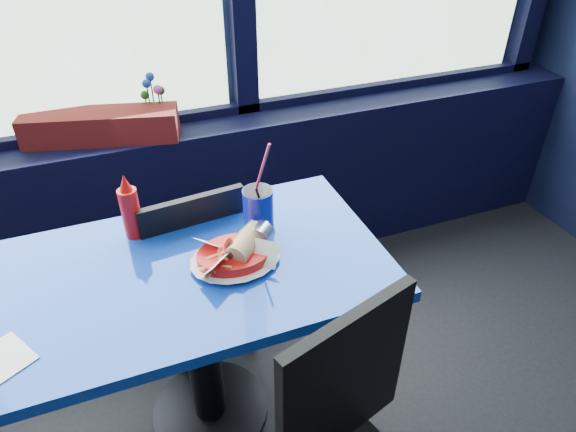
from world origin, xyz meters
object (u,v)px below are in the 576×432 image
(food_basket, at_px, (237,253))
(planter_box, at_px, (101,126))
(flower_vase, at_px, (156,114))
(soda_cup, at_px, (258,210))
(chair_near_back, at_px, (198,261))
(near_table, at_px, (196,309))
(ketchup_bottle, at_px, (130,209))

(food_basket, bearing_deg, planter_box, 89.06)
(flower_vase, distance_m, soda_cup, 0.81)
(chair_near_back, distance_m, soda_cup, 0.45)
(near_table, distance_m, flower_vase, 0.94)
(planter_box, relative_size, soda_cup, 1.85)
(flower_vase, height_order, food_basket, flower_vase)
(chair_near_back, bearing_deg, soda_cup, 122.73)
(food_basket, bearing_deg, flower_vase, 75.12)
(flower_vase, xyz_separation_m, soda_cup, (0.20, -0.79, -0.04))
(soda_cup, bearing_deg, flower_vase, 104.01)
(ketchup_bottle, bearing_deg, food_basket, -42.60)
(chair_near_back, distance_m, ketchup_bottle, 0.43)
(chair_near_back, xyz_separation_m, ketchup_bottle, (-0.20, -0.10, 0.36))
(near_table, relative_size, chair_near_back, 1.41)
(ketchup_bottle, height_order, soda_cup, soda_cup)
(flower_vase, distance_m, ketchup_bottle, 0.69)
(near_table, height_order, soda_cup, soda_cup)
(planter_box, bearing_deg, chair_near_back, -51.80)
(chair_near_back, distance_m, food_basket, 0.47)
(food_basket, xyz_separation_m, ketchup_bottle, (-0.27, 0.25, 0.07))
(ketchup_bottle, bearing_deg, planter_box, 93.32)
(planter_box, bearing_deg, food_basket, -56.62)
(planter_box, height_order, soda_cup, soda_cup)
(near_table, relative_size, flower_vase, 4.81)
(chair_near_back, bearing_deg, near_table, 71.85)
(soda_cup, bearing_deg, ketchup_bottle, 161.74)
(ketchup_bottle, bearing_deg, flower_vase, 73.74)
(near_table, bearing_deg, planter_box, 101.11)
(chair_near_back, distance_m, flower_vase, 0.68)
(flower_vase, bearing_deg, soda_cup, -75.99)
(near_table, relative_size, soda_cup, 3.56)
(near_table, xyz_separation_m, flower_vase, (0.06, 0.88, 0.31))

